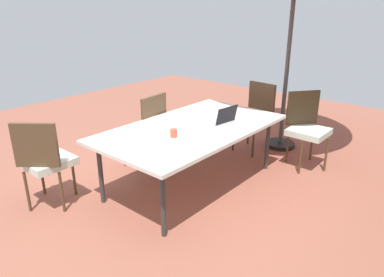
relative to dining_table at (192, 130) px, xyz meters
The scene contains 8 objects.
ground_plane 0.70m from the dining_table, ahead, with size 10.00×10.00×0.02m, color #935442.
dining_table is the anchor object (origin of this frame).
chair_west 1.43m from the dining_table, behind, with size 0.48×0.47×0.98m.
chair_southeast 1.60m from the dining_table, 31.63° to the right, with size 0.58×0.58×0.98m.
chair_south 0.80m from the dining_table, 90.88° to the right, with size 0.47×0.48×0.98m.
chair_northwest 1.60m from the dining_table, 150.50° to the left, with size 0.58×0.58×0.98m.
laptop 0.39m from the dining_table, 150.19° to the left, with size 0.35×0.28×0.21m.
cup 0.40m from the dining_table, 11.03° to the left, with size 0.08×0.08×0.09m, color #CC4C33.
Camera 1 is at (2.91, 2.47, 2.03)m, focal length 33.18 mm.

